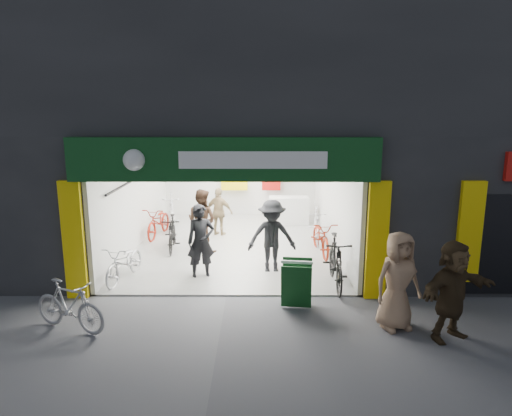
{
  "coord_description": "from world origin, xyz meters",
  "views": [
    {
      "loc": [
        0.71,
        -9.43,
        4.05
      ],
      "look_at": [
        0.65,
        1.5,
        1.68
      ],
      "focal_mm": 32.0,
      "sensor_mm": 36.0,
      "label": 1
    }
  ],
  "objects_px": {
    "pedestrian_near": "(398,281)",
    "bike_left_front": "(125,262)",
    "parked_bike": "(69,305)",
    "sandwich_board": "(297,282)",
    "bike_right_front": "(336,262)"
  },
  "relations": [
    {
      "from": "bike_left_front",
      "to": "sandwich_board",
      "type": "height_order",
      "value": "sandwich_board"
    },
    {
      "from": "pedestrian_near",
      "to": "bike_right_front",
      "type": "bearing_deg",
      "value": 94.18
    },
    {
      "from": "parked_bike",
      "to": "sandwich_board",
      "type": "bearing_deg",
      "value": -52.58
    },
    {
      "from": "bike_left_front",
      "to": "pedestrian_near",
      "type": "height_order",
      "value": "pedestrian_near"
    },
    {
      "from": "bike_right_front",
      "to": "parked_bike",
      "type": "xyz_separation_m",
      "value": [
        -5.3,
        -2.16,
        -0.11
      ]
    },
    {
      "from": "sandwich_board",
      "to": "bike_right_front",
      "type": "bearing_deg",
      "value": 54.77
    },
    {
      "from": "bike_right_front",
      "to": "parked_bike",
      "type": "distance_m",
      "value": 5.73
    },
    {
      "from": "pedestrian_near",
      "to": "sandwich_board",
      "type": "distance_m",
      "value": 2.06
    },
    {
      "from": "bike_right_front",
      "to": "sandwich_board",
      "type": "distance_m",
      "value": 1.48
    },
    {
      "from": "bike_left_front",
      "to": "parked_bike",
      "type": "xyz_separation_m",
      "value": [
        -0.3,
        -2.53,
        0.03
      ]
    },
    {
      "from": "parked_bike",
      "to": "bike_right_front",
      "type": "bearing_deg",
      "value": -44.24
    },
    {
      "from": "pedestrian_near",
      "to": "parked_bike",
      "type": "bearing_deg",
      "value": 163.93
    },
    {
      "from": "pedestrian_near",
      "to": "bike_left_front",
      "type": "bearing_deg",
      "value": 140.24
    },
    {
      "from": "bike_left_front",
      "to": "parked_bike",
      "type": "height_order",
      "value": "parked_bike"
    },
    {
      "from": "bike_left_front",
      "to": "bike_right_front",
      "type": "distance_m",
      "value": 5.02
    }
  ]
}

